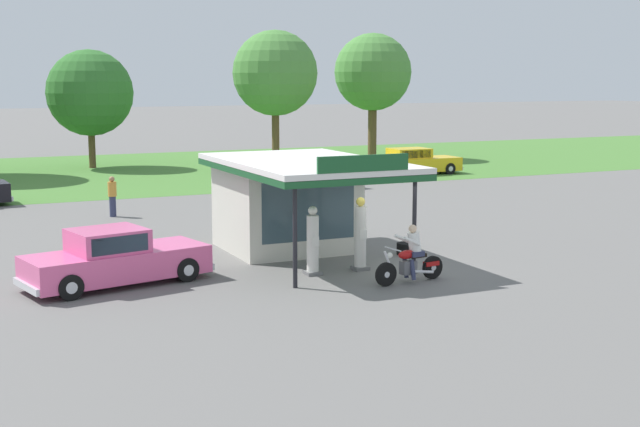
{
  "coord_description": "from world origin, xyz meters",
  "views": [
    {
      "loc": [
        -11.97,
        -21.17,
        5.43
      ],
      "look_at": [
        -1.16,
        2.22,
        1.4
      ],
      "focal_mm": 48.31,
      "sensor_mm": 36.0,
      "label": 1
    }
  ],
  "objects_px": {
    "motorcycle_with_rider": "(411,259)",
    "parked_car_back_row_centre": "(414,162)",
    "gas_pump_nearside": "(313,243)",
    "featured_classic_sedan": "(115,260)",
    "parked_car_back_row_centre_left": "(310,176)",
    "bystander_chatting_near_pumps": "(287,204)",
    "bystander_standing_back_lot": "(112,196)",
    "gas_pump_offside": "(360,237)",
    "spare_tire_stack": "(406,249)"
  },
  "relations": [
    {
      "from": "gas_pump_offside",
      "to": "spare_tire_stack",
      "type": "relative_size",
      "value": 3.52
    },
    {
      "from": "gas_pump_offside",
      "to": "featured_classic_sedan",
      "type": "height_order",
      "value": "gas_pump_offside"
    },
    {
      "from": "featured_classic_sedan",
      "to": "bystander_chatting_near_pumps",
      "type": "relative_size",
      "value": 3.47
    },
    {
      "from": "parked_car_back_row_centre_left",
      "to": "bystander_chatting_near_pumps",
      "type": "bearing_deg",
      "value": -119.02
    },
    {
      "from": "parked_car_back_row_centre",
      "to": "bystander_chatting_near_pumps",
      "type": "height_order",
      "value": "parked_car_back_row_centre"
    },
    {
      "from": "bystander_standing_back_lot",
      "to": "gas_pump_offside",
      "type": "bearing_deg",
      "value": -70.54
    },
    {
      "from": "gas_pump_nearside",
      "to": "spare_tire_stack",
      "type": "relative_size",
      "value": 3.25
    },
    {
      "from": "bystander_chatting_near_pumps",
      "to": "bystander_standing_back_lot",
      "type": "bearing_deg",
      "value": 139.47
    },
    {
      "from": "motorcycle_with_rider",
      "to": "parked_car_back_row_centre",
      "type": "bearing_deg",
      "value": 58.8
    },
    {
      "from": "gas_pump_nearside",
      "to": "featured_classic_sedan",
      "type": "distance_m",
      "value": 5.39
    },
    {
      "from": "motorcycle_with_rider",
      "to": "parked_car_back_row_centre_left",
      "type": "relative_size",
      "value": 0.42
    },
    {
      "from": "parked_car_back_row_centre",
      "to": "bystander_standing_back_lot",
      "type": "xyz_separation_m",
      "value": [
        -18.94,
        -8.29,
        0.16
      ]
    },
    {
      "from": "gas_pump_nearside",
      "to": "bystander_standing_back_lot",
      "type": "distance_m",
      "value": 13.09
    },
    {
      "from": "gas_pump_nearside",
      "to": "parked_car_back_row_centre",
      "type": "distance_m",
      "value": 26.39
    },
    {
      "from": "gas_pump_nearside",
      "to": "featured_classic_sedan",
      "type": "xyz_separation_m",
      "value": [
        -5.27,
        1.11,
        -0.21
      ]
    },
    {
      "from": "motorcycle_with_rider",
      "to": "bystander_standing_back_lot",
      "type": "height_order",
      "value": "bystander_standing_back_lot"
    },
    {
      "from": "motorcycle_with_rider",
      "to": "gas_pump_offside",
      "type": "bearing_deg",
      "value": 104.98
    },
    {
      "from": "parked_car_back_row_centre_left",
      "to": "motorcycle_with_rider",
      "type": "bearing_deg",
      "value": -106.31
    },
    {
      "from": "gas_pump_nearside",
      "to": "gas_pump_offside",
      "type": "bearing_deg",
      "value": 0.0
    },
    {
      "from": "parked_car_back_row_centre",
      "to": "bystander_chatting_near_pumps",
      "type": "distance_m",
      "value": 18.69
    },
    {
      "from": "gas_pump_offside",
      "to": "parked_car_back_row_centre",
      "type": "xyz_separation_m",
      "value": [
        14.44,
        21.03,
        -0.28
      ]
    },
    {
      "from": "featured_classic_sedan",
      "to": "parked_car_back_row_centre",
      "type": "relative_size",
      "value": 0.97
    },
    {
      "from": "bystander_chatting_near_pumps",
      "to": "spare_tire_stack",
      "type": "distance_m",
      "value": 6.78
    },
    {
      "from": "parked_car_back_row_centre",
      "to": "gas_pump_offside",
      "type": "bearing_deg",
      "value": -124.48
    },
    {
      "from": "motorcycle_with_rider",
      "to": "parked_car_back_row_centre",
      "type": "height_order",
      "value": "motorcycle_with_rider"
    },
    {
      "from": "motorcycle_with_rider",
      "to": "parked_car_back_row_centre_left",
      "type": "bearing_deg",
      "value": 73.69
    },
    {
      "from": "gas_pump_offside",
      "to": "gas_pump_nearside",
      "type": "bearing_deg",
      "value": -180.0
    },
    {
      "from": "motorcycle_with_rider",
      "to": "bystander_standing_back_lot",
      "type": "xyz_separation_m",
      "value": [
        -5.02,
        14.69,
        0.2
      ]
    },
    {
      "from": "featured_classic_sedan",
      "to": "bystander_standing_back_lot",
      "type": "distance_m",
      "value": 11.84
    },
    {
      "from": "gas_pump_offside",
      "to": "featured_classic_sedan",
      "type": "bearing_deg",
      "value": 170.67
    },
    {
      "from": "gas_pump_nearside",
      "to": "bystander_standing_back_lot",
      "type": "height_order",
      "value": "gas_pump_nearside"
    },
    {
      "from": "gas_pump_nearside",
      "to": "bystander_standing_back_lot",
      "type": "bearing_deg",
      "value": 103.25
    },
    {
      "from": "parked_car_back_row_centre_left",
      "to": "parked_car_back_row_centre",
      "type": "height_order",
      "value": "parked_car_back_row_centre_left"
    },
    {
      "from": "parked_car_back_row_centre",
      "to": "bystander_standing_back_lot",
      "type": "distance_m",
      "value": 20.68
    },
    {
      "from": "gas_pump_nearside",
      "to": "featured_classic_sedan",
      "type": "bearing_deg",
      "value": 168.07
    },
    {
      "from": "motorcycle_with_rider",
      "to": "featured_classic_sedan",
      "type": "height_order",
      "value": "motorcycle_with_rider"
    },
    {
      "from": "bystander_standing_back_lot",
      "to": "bystander_chatting_near_pumps",
      "type": "bearing_deg",
      "value": -40.53
    },
    {
      "from": "parked_car_back_row_centre_left",
      "to": "parked_car_back_row_centre",
      "type": "bearing_deg",
      "value": 25.38
    },
    {
      "from": "motorcycle_with_rider",
      "to": "gas_pump_nearside",
      "type": "bearing_deg",
      "value": 136.01
    },
    {
      "from": "gas_pump_offside",
      "to": "bystander_standing_back_lot",
      "type": "relative_size",
      "value": 1.3
    },
    {
      "from": "parked_car_back_row_centre",
      "to": "parked_car_back_row_centre_left",
      "type": "bearing_deg",
      "value": -154.62
    },
    {
      "from": "parked_car_back_row_centre",
      "to": "spare_tire_stack",
      "type": "distance_m",
      "value": 23.1
    },
    {
      "from": "gas_pump_nearside",
      "to": "motorcycle_with_rider",
      "type": "xyz_separation_m",
      "value": [
        2.02,
        -1.95,
        -0.24
      ]
    },
    {
      "from": "parked_car_back_row_centre_left",
      "to": "bystander_standing_back_lot",
      "type": "xyz_separation_m",
      "value": [
        -10.59,
        -4.33,
        0.15
      ]
    },
    {
      "from": "gas_pump_offside",
      "to": "parked_car_back_row_centre",
      "type": "relative_size",
      "value": 0.39
    },
    {
      "from": "bystander_standing_back_lot",
      "to": "spare_tire_stack",
      "type": "distance_m",
      "value": 13.29
    },
    {
      "from": "gas_pump_nearside",
      "to": "motorcycle_with_rider",
      "type": "bearing_deg",
      "value": -43.99
    },
    {
      "from": "gas_pump_nearside",
      "to": "bystander_chatting_near_pumps",
      "type": "distance_m",
      "value": 8.39
    },
    {
      "from": "motorcycle_with_rider",
      "to": "parked_car_back_row_centre",
      "type": "relative_size",
      "value": 0.41
    },
    {
      "from": "parked_car_back_row_centre",
      "to": "spare_tire_stack",
      "type": "relative_size",
      "value": 8.98
    }
  ]
}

